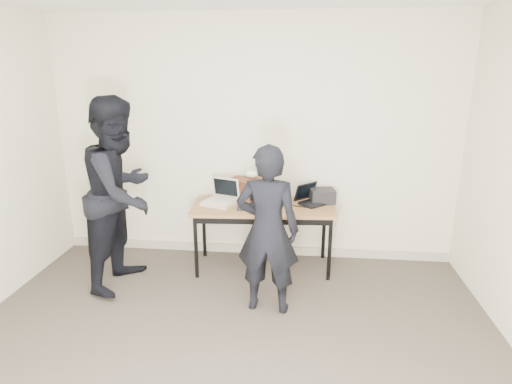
# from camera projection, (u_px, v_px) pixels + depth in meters

# --- Properties ---
(room) EXTENTS (4.60, 4.60, 2.80)m
(room) POSITION_uv_depth(u_px,v_px,m) (212.00, 204.00, 2.59)
(room) COLOR #443B34
(room) RESTS_ON ground
(desk) EXTENTS (1.54, 0.75, 0.72)m
(desk) POSITION_uv_depth(u_px,v_px,m) (263.00, 211.00, 4.55)
(desk) COLOR brown
(desk) RESTS_ON ground
(laptop_beige) EXTENTS (0.41, 0.41, 0.26)m
(laptop_beige) POSITION_uv_depth(u_px,v_px,m) (221.00, 199.00, 4.60)
(laptop_beige) COLOR #BBB095
(laptop_beige) RESTS_ON desk
(laptop_center) EXTENTS (0.35, 0.34, 0.26)m
(laptop_center) POSITION_uv_depth(u_px,v_px,m) (265.00, 201.00, 4.50)
(laptop_center) COLOR black
(laptop_center) RESTS_ON desk
(laptop_right) EXTENTS (0.40, 0.40, 0.21)m
(laptop_right) POSITION_uv_depth(u_px,v_px,m) (311.00, 199.00, 4.61)
(laptop_right) COLOR black
(laptop_right) RESTS_ON desk
(leather_satchel) EXTENTS (0.38, 0.23, 0.25)m
(leather_satchel) POSITION_uv_depth(u_px,v_px,m) (249.00, 188.00, 4.74)
(leather_satchel) COLOR #5C2F18
(leather_satchel) RESTS_ON desk
(tissue) EXTENTS (0.14, 0.12, 0.08)m
(tissue) POSITION_uv_depth(u_px,v_px,m) (252.00, 174.00, 4.69)
(tissue) COLOR white
(tissue) RESTS_ON leather_satchel
(equipment_box) EXTENTS (0.29, 0.25, 0.15)m
(equipment_box) POSITION_uv_depth(u_px,v_px,m) (322.00, 196.00, 4.64)
(equipment_box) COLOR black
(equipment_box) RESTS_ON desk
(power_brick) EXTENTS (0.08, 0.06, 0.03)m
(power_brick) POSITION_uv_depth(u_px,v_px,m) (240.00, 209.00, 4.40)
(power_brick) COLOR black
(power_brick) RESTS_ON desk
(cables) EXTENTS (0.67, 0.45, 0.01)m
(cables) POSITION_uv_depth(u_px,v_px,m) (287.00, 204.00, 4.57)
(cables) COLOR black
(cables) RESTS_ON desk
(person_typist) EXTENTS (0.59, 0.41, 1.54)m
(person_typist) POSITION_uv_depth(u_px,v_px,m) (268.00, 230.00, 3.74)
(person_typist) COLOR black
(person_typist) RESTS_ON ground
(person_observer) EXTENTS (0.84, 1.01, 1.89)m
(person_observer) POSITION_uv_depth(u_px,v_px,m) (121.00, 194.00, 4.19)
(person_observer) COLOR black
(person_observer) RESTS_ON ground
(baseboard) EXTENTS (4.50, 0.03, 0.10)m
(baseboard) POSITION_uv_depth(u_px,v_px,m) (253.00, 249.00, 5.10)
(baseboard) COLOR #AAA28D
(baseboard) RESTS_ON ground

